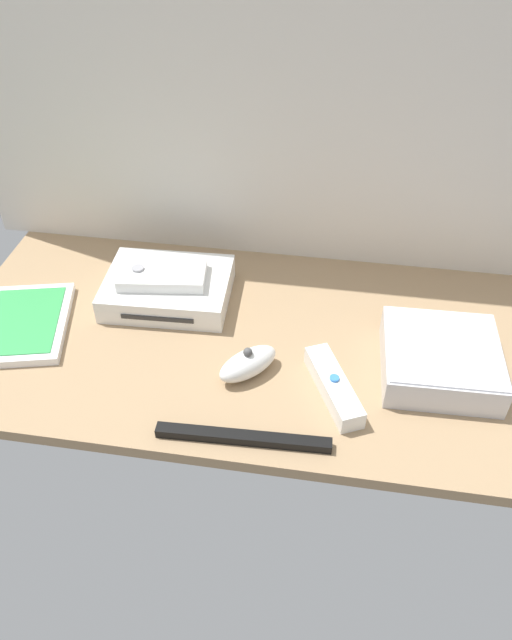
{
  "coord_description": "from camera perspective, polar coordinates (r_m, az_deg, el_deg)",
  "views": [
    {
      "loc": [
        11.15,
        -70.67,
        66.87
      ],
      "look_at": [
        0.0,
        0.0,
        4.0
      ],
      "focal_mm": 34.06,
      "sensor_mm": 36.0,
      "label": 1
    }
  ],
  "objects": [
    {
      "name": "back_wall",
      "position": [
        1.02,
        2.31,
        21.3
      ],
      "size": [
        110.0,
        1.2,
        64.0
      ],
      "primitive_type": "cube",
      "color": "silver",
      "rests_on": "ground"
    },
    {
      "name": "remote_wand",
      "position": [
        0.89,
        7.29,
        -6.19
      ],
      "size": [
        9.63,
        14.91,
        3.4
      ],
      "rotation": [
        0.0,
        0.0,
        0.45
      ],
      "color": "white",
      "rests_on": "ground_plane"
    },
    {
      "name": "mini_computer",
      "position": [
        0.95,
        16.94,
        -3.51
      ],
      "size": [
        17.48,
        17.48,
        5.3
      ],
      "rotation": [
        0.0,
        0.0,
        0.03
      ],
      "color": "silver",
      "rests_on": "ground_plane"
    },
    {
      "name": "ground_plane",
      "position": [
        0.99,
        0.0,
        -2.18
      ],
      "size": [
        100.0,
        48.0,
        2.0
      ],
      "primitive_type": "cube",
      "color": "#9E7F5B",
      "rests_on": "ground"
    },
    {
      "name": "remote_nunchuk",
      "position": [
        0.91,
        -0.91,
        -4.09
      ],
      "size": [
        10.12,
        10.24,
        5.1
      ],
      "rotation": [
        0.0,
        0.0,
        -0.77
      ],
      "color": "white",
      "rests_on": "ground_plane"
    },
    {
      "name": "game_case",
      "position": [
        1.07,
        -20.89,
        -0.3
      ],
      "size": [
        17.8,
        21.73,
        1.56
      ],
      "rotation": [
        0.0,
        0.0,
        0.24
      ],
      "color": "white",
      "rests_on": "ground_plane"
    },
    {
      "name": "game_console",
      "position": [
        1.05,
        -8.26,
        2.99
      ],
      "size": [
        21.68,
        17.21,
        4.4
      ],
      "rotation": [
        0.0,
        0.0,
        0.04
      ],
      "color": "white",
      "rests_on": "ground_plane"
    },
    {
      "name": "remote_classic_pad",
      "position": [
        1.03,
        -8.79,
        4.24
      ],
      "size": [
        15.31,
        9.78,
        2.4
      ],
      "rotation": [
        0.0,
        0.0,
        0.13
      ],
      "color": "white",
      "rests_on": "game_console"
    },
    {
      "name": "sensor_bar",
      "position": [
        0.84,
        -1.21,
        -10.98
      ],
      "size": [
        24.05,
        2.75,
        1.4
      ],
      "primitive_type": "cube",
      "rotation": [
        0.0,
        0.0,
        0.04
      ],
      "color": "black",
      "rests_on": "ground_plane"
    }
  ]
}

